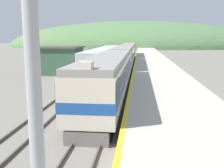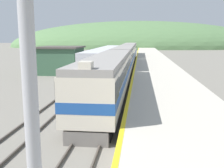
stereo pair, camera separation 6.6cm
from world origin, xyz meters
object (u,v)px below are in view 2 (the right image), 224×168
object	(u,v)px
express_train_lead_car	(109,76)
siding_train	(105,57)
carriage_second	(124,57)
signal_mast_main	(27,37)
carriage_third	(130,51)

from	to	relation	value
express_train_lead_car	siding_train	size ratio (longest dim) A/B	0.65
carriage_second	signal_mast_main	xyz separation A→B (m)	(1.25, -41.12, 3.35)
express_train_lead_car	carriage_third	world-z (taller)	express_train_lead_car
carriage_third	siding_train	bearing A→B (deg)	-102.79
carriage_second	carriage_third	size ratio (longest dim) A/B	1.00
signal_mast_main	siding_train	bearing A→B (deg)	96.58
carriage_third	signal_mast_main	xyz separation A→B (m)	(1.25, -62.24, 3.35)
siding_train	express_train_lead_car	bearing A→B (deg)	-81.27
express_train_lead_car	carriage_second	bearing A→B (deg)	90.00
siding_train	signal_mast_main	bearing A→B (deg)	-83.42
carriage_third	siding_train	distance (m)	17.75
carriage_second	siding_train	world-z (taller)	carriage_second
siding_train	signal_mast_main	world-z (taller)	signal_mast_main
signal_mast_main	carriage_second	bearing A→B (deg)	91.75
carriage_third	carriage_second	bearing A→B (deg)	-90.00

